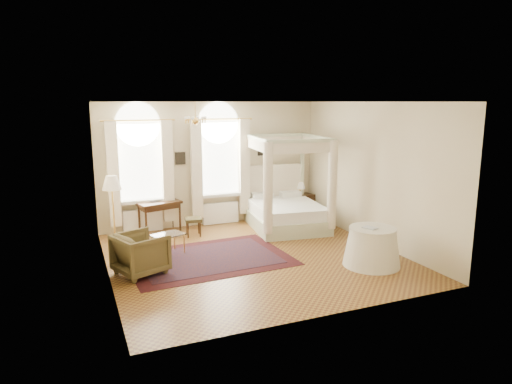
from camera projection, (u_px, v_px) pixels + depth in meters
ground at (254, 257)px, 9.88m from camera, size 6.00×6.00×0.00m
room_walls at (254, 166)px, 9.49m from camera, size 6.00×6.00×6.00m
window_left at (141, 175)px, 11.48m from camera, size 1.62×0.27×3.29m
window_right at (220, 170)px, 12.27m from camera, size 1.62×0.27×3.29m
chandelier at (195, 120)px, 10.06m from camera, size 0.51×0.45×0.50m
wall_pictures at (215, 155)px, 12.23m from camera, size 2.54×0.03×0.39m
canopy_bed at (286, 208)px, 12.03m from camera, size 2.10×2.46×2.43m
nightstand at (304, 205)px, 13.28m from camera, size 0.52×0.48×0.67m
nightstand_lamp at (301, 186)px, 13.16m from camera, size 0.25×0.25×0.36m
writing_desk at (159, 206)px, 11.63m from camera, size 1.17×0.80×0.80m
laptop at (155, 201)px, 11.67m from camera, size 0.38×0.30×0.03m
stool at (193, 221)px, 11.35m from camera, size 0.45×0.45×0.46m
armchair at (141, 254)px, 8.83m from camera, size 1.15×1.14×0.81m
coffee_table at (168, 236)px, 9.96m from camera, size 0.79×0.68×0.46m
floor_lamp at (112, 187)px, 10.23m from camera, size 0.43×0.43×1.67m
oriental_rug at (208, 258)px, 9.75m from camera, size 3.46×2.56×0.01m
side_table at (372, 247)px, 9.30m from camera, size 1.17×1.17×0.79m
book at (367, 229)px, 9.09m from camera, size 0.29×0.33×0.03m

